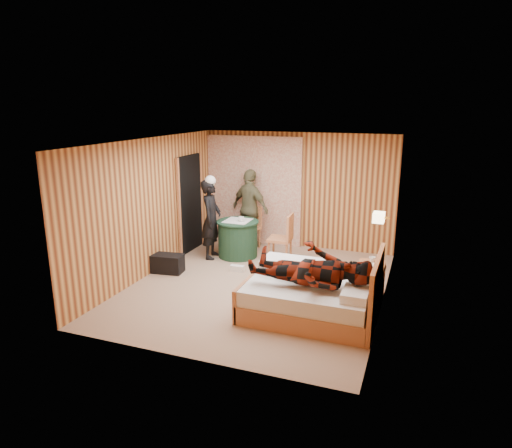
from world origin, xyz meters
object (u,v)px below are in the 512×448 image
(nightstand, at_px, (370,281))
(chair_far, at_px, (251,223))
(wall_lamp, at_px, (379,217))
(man_at_table, at_px, (250,209))
(woman_standing, at_px, (211,219))
(chair_near, at_px, (284,235))
(bed, at_px, (312,295))
(round_table, at_px, (238,238))
(man_on_bed, at_px, (311,260))
(duffel_bag, at_px, (167,263))

(nightstand, height_order, chair_far, chair_far)
(wall_lamp, xyz_separation_m, man_at_table, (-2.87, 1.63, -0.44))
(chair_far, xyz_separation_m, woman_standing, (-0.51, -0.93, 0.27))
(chair_near, xyz_separation_m, woman_standing, (-1.49, -0.22, 0.24))
(bed, distance_m, man_at_table, 3.54)
(wall_lamp, bearing_deg, chair_near, 155.02)
(wall_lamp, bearing_deg, round_table, 162.60)
(woman_standing, height_order, man_on_bed, man_on_bed)
(wall_lamp, distance_m, round_table, 3.14)
(bed, distance_m, woman_standing, 3.18)
(wall_lamp, height_order, round_table, wall_lamp)
(round_table, distance_m, man_on_bed, 3.16)
(nightstand, bearing_deg, woman_standing, 164.01)
(chair_near, height_order, man_at_table, man_at_table)
(bed, xyz_separation_m, man_on_bed, (0.02, -0.23, 0.64))
(bed, distance_m, round_table, 2.94)
(woman_standing, bearing_deg, chair_far, -36.76)
(duffel_bag, distance_m, woman_standing, 1.32)
(round_table, bearing_deg, chair_far, 87.34)
(chair_far, bearing_deg, duffel_bag, -92.23)
(round_table, relative_size, chair_far, 0.93)
(nightstand, relative_size, woman_standing, 0.37)
(chair_far, bearing_deg, chair_near, -13.33)
(man_at_table, bearing_deg, chair_far, 148.36)
(woman_standing, bearing_deg, nightstand, -114.21)
(bed, height_order, nightstand, bed)
(chair_near, bearing_deg, wall_lamp, 62.02)
(round_table, xyz_separation_m, chair_far, (0.03, 0.68, 0.15))
(man_on_bed, bearing_deg, duffel_bag, 161.87)
(man_at_table, bearing_deg, round_table, 113.56)
(bed, relative_size, woman_standing, 1.19)
(round_table, relative_size, man_at_table, 0.50)
(woman_standing, relative_size, man_at_table, 0.94)
(wall_lamp, height_order, chair_far, wall_lamp)
(chair_far, distance_m, duffel_bag, 2.24)
(round_table, bearing_deg, nightstand, -22.93)
(chair_near, bearing_deg, duffel_bag, -59.09)
(chair_near, xyz_separation_m, man_on_bed, (1.09, -2.27, 0.36))
(nightstand, xyz_separation_m, chair_far, (-2.80, 1.88, 0.24))
(nightstand, height_order, man_on_bed, man_on_bed)
(nightstand, distance_m, chair_far, 3.38)
(wall_lamp, xyz_separation_m, woman_standing, (-3.35, 0.65, -0.49))
(duffel_bag, distance_m, man_on_bed, 3.25)
(duffel_bag, relative_size, man_at_table, 0.35)
(woman_standing, xyz_separation_m, man_at_table, (0.47, 0.98, 0.05))
(wall_lamp, relative_size, nightstand, 0.43)
(woman_standing, height_order, man_at_table, man_at_table)
(duffel_bag, xyz_separation_m, man_at_table, (0.90, 2.05, 0.69))
(wall_lamp, relative_size, duffel_bag, 0.43)
(nightstand, distance_m, round_table, 3.07)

